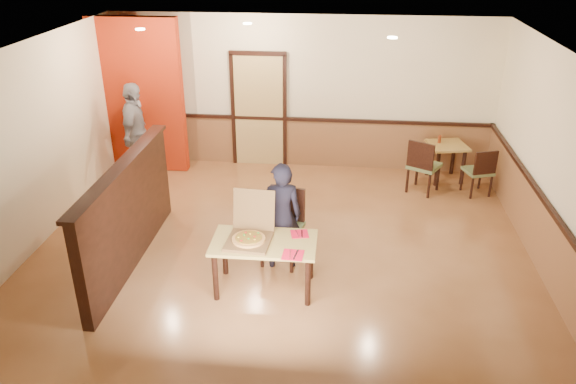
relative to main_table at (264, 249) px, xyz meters
name	(u,v)px	position (x,y,z in m)	size (l,w,h in m)	color
floor	(280,261)	(0.12, 0.65, -0.58)	(7.00, 7.00, 0.00)	#AD7243
ceiling	(279,57)	(0.12, 0.65, 2.22)	(7.00, 7.00, 0.00)	black
wall_back	(302,93)	(0.12, 4.15, 0.82)	(7.00, 7.00, 0.00)	#FFF3C7
wall_left	(18,157)	(-3.38, 0.65, 0.82)	(7.00, 7.00, 0.00)	#FFF3C7
wall_right	(566,179)	(3.62, 0.65, 0.82)	(7.00, 7.00, 0.00)	#FFF3C7
wainscot_back	(301,143)	(0.12, 4.12, -0.13)	(7.00, 0.04, 0.90)	brown
chair_rail_back	(302,119)	(0.12, 4.10, 0.34)	(7.00, 0.06, 0.06)	black
wainscot_right	(548,247)	(3.59, 0.65, -0.13)	(0.04, 7.00, 0.90)	brown
chair_rail_right	(554,214)	(3.57, 0.65, 0.34)	(0.06, 7.00, 0.06)	black
back_door	(259,111)	(-0.68, 4.11, 0.47)	(0.90, 0.06, 2.10)	#DCBD71
booth_partition	(128,214)	(-1.88, 0.45, 0.15)	(0.20, 3.10, 1.44)	black
red_accent_panel	(139,96)	(-2.78, 3.65, 0.82)	(1.60, 0.20, 2.78)	#A4250B
spot_a	(140,29)	(-2.18, 2.45, 2.20)	(0.14, 0.14, 0.02)	#FFEFB2
spot_b	(247,23)	(-0.68, 3.15, 2.20)	(0.14, 0.14, 0.02)	#FFEFB2
spot_c	(392,38)	(1.52, 2.15, 2.20)	(0.14, 0.14, 0.02)	#FFEFB2
main_table	(264,249)	(0.00, 0.00, 0.00)	(1.29, 0.74, 0.69)	tan
diner_chair	(284,223)	(0.16, 0.72, -0.02)	(0.61, 0.61, 1.03)	#5F7041
side_chair_left	(423,164)	(2.27, 3.09, -0.06)	(0.65, 0.65, 0.96)	#5F7041
side_chair_right	(480,170)	(3.22, 3.09, -0.12)	(0.53, 0.53, 0.84)	#5F7041
side_table	(447,153)	(2.75, 3.70, -0.07)	(0.75, 0.75, 0.68)	tan
diner	(281,216)	(0.15, 0.57, 0.16)	(0.55, 0.36, 1.49)	black
passerby	(136,134)	(-2.69, 3.05, 0.32)	(1.05, 0.44, 1.80)	gray
pizza_box	(250,235)	(-0.18, 0.01, 0.18)	(0.57, 0.66, 0.56)	brown
pizza	(249,239)	(-0.18, -0.05, 0.16)	(0.41, 0.41, 0.03)	tan
napkin_near	(293,255)	(0.38, -0.28, 0.11)	(0.26, 0.26, 0.01)	red
napkin_far	(300,234)	(0.42, 0.22, 0.11)	(0.26, 0.26, 0.01)	red
condiment	(440,139)	(2.61, 3.76, 0.16)	(0.05, 0.05, 0.14)	maroon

